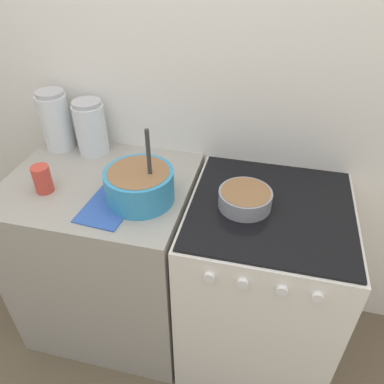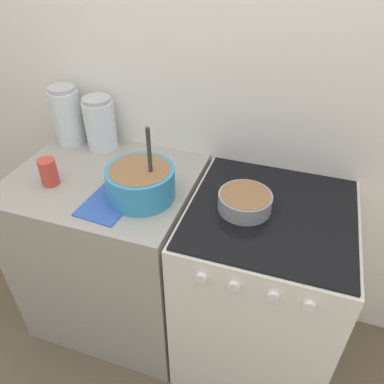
# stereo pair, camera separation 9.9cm
# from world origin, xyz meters

# --- Properties ---
(ground_plane) EXTENTS (12.00, 12.00, 0.00)m
(ground_plane) POSITION_xyz_m (0.00, 0.00, 0.00)
(ground_plane) COLOR brown
(wall_back) EXTENTS (4.57, 0.05, 2.40)m
(wall_back) POSITION_xyz_m (0.00, 0.67, 1.20)
(wall_back) COLOR white
(wall_back) RESTS_ON ground_plane
(countertop_cabinet) EXTENTS (0.79, 0.65, 0.90)m
(countertop_cabinet) POSITION_xyz_m (-0.39, 0.32, 0.45)
(countertop_cabinet) COLOR #9E998E
(countertop_cabinet) RESTS_ON ground_plane
(stove) EXTENTS (0.64, 0.66, 0.90)m
(stove) POSITION_xyz_m (0.34, 0.32, 0.45)
(stove) COLOR white
(stove) RESTS_ON ground_plane
(mixing_bowl) EXTENTS (0.27, 0.27, 0.31)m
(mixing_bowl) POSITION_xyz_m (-0.17, 0.25, 0.97)
(mixing_bowl) COLOR #338CBF
(mixing_bowl) RESTS_ON countertop_cabinet
(baking_pan) EXTENTS (0.20, 0.20, 0.07)m
(baking_pan) POSITION_xyz_m (0.23, 0.30, 0.94)
(baking_pan) COLOR gray
(baking_pan) RESTS_ON stove
(storage_jar_left) EXTENTS (0.14, 0.14, 0.28)m
(storage_jar_left) POSITION_xyz_m (-0.68, 0.55, 1.02)
(storage_jar_left) COLOR silver
(storage_jar_left) RESTS_ON countertop_cabinet
(storage_jar_middle) EXTENTS (0.14, 0.14, 0.25)m
(storage_jar_middle) POSITION_xyz_m (-0.51, 0.55, 1.01)
(storage_jar_middle) COLOR silver
(storage_jar_middle) RESTS_ON countertop_cabinet
(tin_can) EXTENTS (0.07, 0.07, 0.11)m
(tin_can) POSITION_xyz_m (-0.57, 0.21, 0.96)
(tin_can) COLOR #CC3F33
(tin_can) RESTS_ON countertop_cabinet
(recipe_page) EXTENTS (0.20, 0.29, 0.01)m
(recipe_page) POSITION_xyz_m (-0.27, 0.19, 0.90)
(recipe_page) COLOR #3359B2
(recipe_page) RESTS_ON countertop_cabinet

